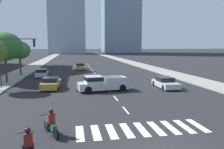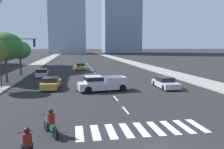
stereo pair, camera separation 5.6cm
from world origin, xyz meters
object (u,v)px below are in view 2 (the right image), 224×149
(pickup_truck, at_px, (101,84))
(street_tree_second, at_px, (5,47))
(traffic_signal_far, at_px, (13,52))
(motorcycle_lead, at_px, (27,147))
(sedan_gold_3, at_px, (51,83))
(sedan_gold_0, at_px, (80,67))
(sedan_silver_1, at_px, (165,83))
(motorcycle_third, at_px, (51,124))
(sedan_silver_2, at_px, (42,73))
(street_tree_third, at_px, (20,50))

(pickup_truck, xyz_separation_m, street_tree_second, (-11.50, 6.90, 4.00))
(pickup_truck, relative_size, traffic_signal_far, 0.97)
(motorcycle_lead, height_order, sedan_gold_3, motorcycle_lead)
(sedan_gold_0, xyz_separation_m, sedan_gold_3, (-3.94, -21.05, 0.02))
(traffic_signal_far, distance_m, street_tree_second, 4.23)
(sedan_silver_1, bearing_deg, motorcycle_third, -43.68)
(sedan_silver_2, height_order, street_tree_second, street_tree_second)
(sedan_gold_3, bearing_deg, pickup_truck, -110.94)
(street_tree_third, bearing_deg, motorcycle_third, -74.71)
(sedan_gold_0, bearing_deg, motorcycle_third, 170.14)
(motorcycle_third, bearing_deg, street_tree_third, -8.90)
(street_tree_second, bearing_deg, sedan_silver_2, 60.05)
(sedan_gold_3, bearing_deg, motorcycle_lead, -175.16)
(pickup_truck, distance_m, street_tree_third, 19.17)
(sedan_silver_2, bearing_deg, sedan_gold_0, -33.88)
(motorcycle_third, distance_m, pickup_truck, 12.35)
(sedan_silver_2, relative_size, street_tree_third, 0.83)
(sedan_gold_3, xyz_separation_m, street_tree_second, (-5.99, 4.47, 4.20))
(sedan_silver_1, relative_size, traffic_signal_far, 0.75)
(sedan_silver_2, relative_size, traffic_signal_far, 0.78)
(pickup_truck, distance_m, traffic_signal_far, 10.66)
(pickup_truck, xyz_separation_m, traffic_signal_far, (-9.61, 3.16, 3.38))
(sedan_silver_1, relative_size, street_tree_second, 0.69)
(sedan_gold_0, distance_m, street_tree_second, 19.79)
(sedan_gold_0, distance_m, traffic_signal_far, 22.15)
(sedan_silver_1, bearing_deg, street_tree_third, -126.17)
(sedan_gold_0, bearing_deg, sedan_silver_1, -163.52)
(motorcycle_third, height_order, sedan_silver_2, motorcycle_third)
(sedan_gold_0, height_order, sedan_silver_1, sedan_gold_0)
(pickup_truck, height_order, sedan_silver_1, pickup_truck)
(motorcycle_third, xyz_separation_m, street_tree_second, (-7.26, 18.50, 4.23))
(pickup_truck, relative_size, street_tree_second, 0.88)
(motorcycle_third, relative_size, sedan_silver_2, 0.43)
(sedan_gold_0, xyz_separation_m, sedan_silver_1, (9.25, -22.91, -0.01))
(sedan_gold_3, distance_m, street_tree_second, 8.57)
(sedan_silver_1, distance_m, sedan_gold_3, 13.31)
(sedan_silver_2, relative_size, sedan_gold_3, 1.00)
(motorcycle_lead, bearing_deg, traffic_signal_far, -1.14)
(sedan_gold_0, height_order, sedan_silver_2, sedan_gold_0)
(sedan_silver_2, xyz_separation_m, sedan_gold_3, (2.37, -10.77, 0.03))
(pickup_truck, relative_size, sedan_silver_2, 1.25)
(sedan_gold_0, distance_m, sedan_gold_3, 21.42)
(sedan_gold_3, distance_m, traffic_signal_far, 5.50)
(street_tree_second, bearing_deg, motorcycle_lead, -72.80)
(motorcycle_lead, relative_size, street_tree_second, 0.33)
(pickup_truck, distance_m, sedan_silver_1, 7.71)
(motorcycle_lead, relative_size, pickup_truck, 0.38)
(sedan_silver_1, xyz_separation_m, sedan_gold_3, (-13.18, 1.85, 0.03))
(sedan_silver_2, distance_m, traffic_signal_far, 10.81)
(pickup_truck, bearing_deg, motorcycle_third, 62.35)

